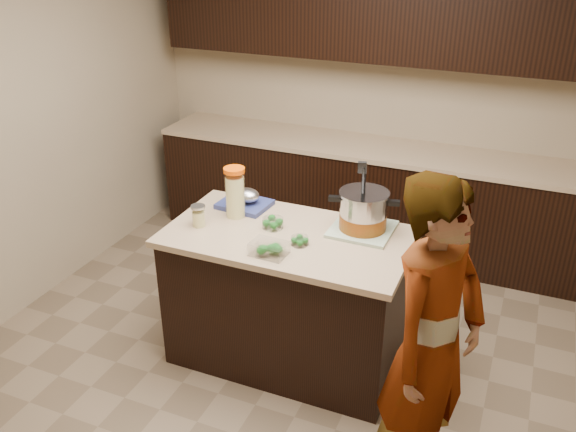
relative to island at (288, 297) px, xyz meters
name	(u,v)px	position (x,y,z in m)	size (l,w,h in m)	color
ground_plane	(288,355)	(0.00, 0.00, -0.45)	(4.00, 4.00, 0.00)	brown
room_shell	(288,100)	(0.00, 0.00, 1.26)	(4.04, 4.04, 2.72)	tan
back_cabinets	(369,139)	(0.00, 1.74, 0.49)	(3.60, 0.63, 2.33)	black
island	(288,297)	(0.00, 0.00, 0.00)	(1.46, 0.81, 0.90)	black
dish_towel	(362,229)	(0.39, 0.21, 0.46)	(0.36, 0.36, 0.02)	#5A8257
stock_pot	(363,213)	(0.39, 0.21, 0.57)	(0.41, 0.36, 0.42)	#B7B7BC
lemonade_pitcher	(235,194)	(-0.40, 0.10, 0.60)	(0.17, 0.17, 0.32)	#D5CD82
mason_jar	(199,216)	(-0.54, -0.11, 0.51)	(0.11, 0.11, 0.14)	#D5CD82
broccoli_tub_left	(273,224)	(-0.12, 0.04, 0.48)	(0.16, 0.16, 0.06)	silver
broccoli_tub_right	(300,241)	(0.11, -0.09, 0.47)	(0.11, 0.11, 0.05)	silver
broccoli_tub_rect	(269,249)	(-0.01, -0.26, 0.48)	(0.21, 0.16, 0.07)	silver
blue_tray	(246,201)	(-0.40, 0.24, 0.49)	(0.34, 0.28, 0.12)	navy
person	(432,346)	(0.98, -0.64, 0.39)	(0.61, 0.40, 1.68)	gray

